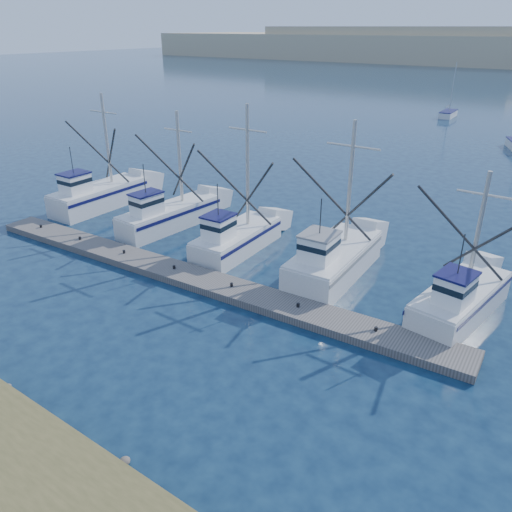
{
  "coord_description": "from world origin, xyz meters",
  "views": [
    {
      "loc": [
        11.81,
        -11.38,
        13.02
      ],
      "look_at": [
        -1.84,
        8.0,
        2.08
      ],
      "focal_mm": 35.0,
      "sensor_mm": 36.0,
      "label": 1
    }
  ],
  "objects": [
    {
      "name": "floating_dock",
      "position": [
        -5.76,
        6.89,
        0.21
      ],
      "size": [
        31.08,
        3.6,
        0.41
      ],
      "primitive_type": "cube",
      "rotation": [
        0.0,
        0.0,
        0.05
      ],
      "color": "#6A635E",
      "rests_on": "ground"
    },
    {
      "name": "ground",
      "position": [
        0.0,
        0.0,
        0.0
      ],
      "size": [
        500.0,
        500.0,
        0.0
      ],
      "primitive_type": "plane",
      "color": "#0C1D36",
      "rests_on": "ground"
    },
    {
      "name": "sailboat_far",
      "position": [
        -9.8,
        71.75,
        0.5
      ],
      "size": [
        2.03,
        5.21,
        8.1
      ],
      "rotation": [
        0.0,
        0.0,
        0.05
      ],
      "color": "silver",
      "rests_on": "ground"
    },
    {
      "name": "trawler_fleet",
      "position": [
        -6.47,
        11.77,
        0.99
      ],
      "size": [
        30.59,
        8.12,
        8.94
      ],
      "color": "silver",
      "rests_on": "ground"
    }
  ]
}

